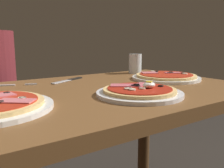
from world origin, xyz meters
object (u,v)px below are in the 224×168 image
Objects in this scene: pizza_across_left at (166,77)px; knife at (70,80)px; dining_table at (82,124)px; water_glass_near at (135,65)px; pizza_foreground at (140,92)px; fork at (13,85)px.

knife is at bearing 150.29° from pizza_across_left.
water_glass_near is (0.47, 0.27, 0.17)m from dining_table.
dining_table is 4.60× the size of pizza_foreground.
pizza_foreground reaches higher than pizza_across_left.
fork is at bearing -178.00° from water_glass_near.
fork is at bearing 177.40° from knife.
pizza_foreground is (0.12, -0.17, 0.13)m from dining_table.
pizza_across_left is 2.03× the size of fork.
knife is (-0.38, 0.22, -0.01)m from pizza_across_left.
pizza_across_left is 0.66m from fork.
dining_table is 0.28m from knife.
fork is at bearing 159.85° from pizza_across_left.
pizza_foreground reaches higher than knife.
knife is at bearing 97.72° from pizza_foreground.
water_glass_near reaches higher than pizza_across_left.
water_glass_near reaches higher than knife.
knife reaches higher than dining_table.
knife is (-0.06, 0.41, -0.01)m from pizza_foreground.
water_glass_near reaches higher than pizza_foreground.
pizza_foreground reaches higher than fork.
water_glass_near reaches higher than fork.
fork is (-0.65, -0.02, -0.04)m from water_glass_near.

